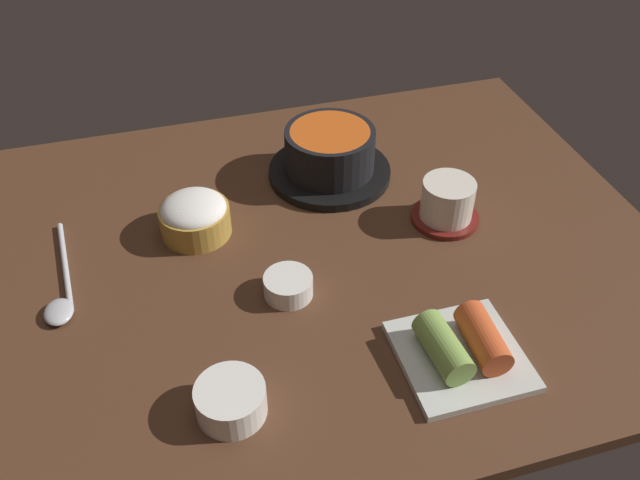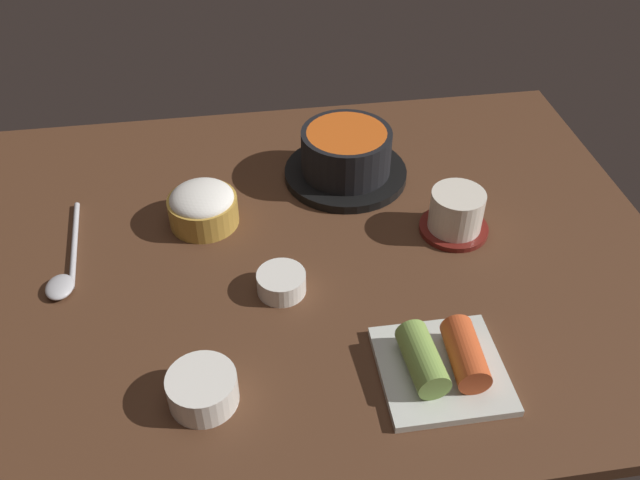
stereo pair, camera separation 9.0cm
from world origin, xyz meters
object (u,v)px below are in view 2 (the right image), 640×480
rice_bowl (203,206)px  side_bowl_near (202,388)px  stone_pot (346,156)px  banchan_cup_center (281,282)px  spoon (65,271)px  kimchi_plate (443,362)px  tea_cup_with_saucer (456,213)px

rice_bowl → side_bowl_near: bearing=-91.3°
stone_pot → banchan_cup_center: 26.84cm
rice_bowl → spoon: rice_bowl is taller
kimchi_plate → side_bowl_near: size_ratio=1.83×
stone_pot → side_bowl_near: (-22.86, -39.16, -1.78)cm
tea_cup_with_saucer → kimchi_plate: size_ratio=0.69×
rice_bowl → banchan_cup_center: 18.32cm
banchan_cup_center → side_bowl_near: side_bowl_near is taller
banchan_cup_center → kimchi_plate: kimchi_plate is taller
tea_cup_with_saucer → banchan_cup_center: size_ratio=1.55×
spoon → rice_bowl: bearing=24.1°
tea_cup_with_saucer → banchan_cup_center: bearing=-161.9°
banchan_cup_center → side_bowl_near: 18.65cm
tea_cup_with_saucer → spoon: bearing=-178.9°
kimchi_plate → side_bowl_near: 26.85cm
stone_pot → tea_cup_with_saucer: (12.89, -15.25, -0.65)cm
rice_bowl → kimchi_plate: rice_bowl is taller
stone_pot → rice_bowl: bearing=-160.1°
side_bowl_near → spoon: size_ratio=0.38×
tea_cup_with_saucer → side_bowl_near: tea_cup_with_saucer is taller
banchan_cup_center → spoon: bearing=165.4°
rice_bowl → spoon: size_ratio=0.49×
rice_bowl → side_bowl_near: size_ratio=1.28×
tea_cup_with_saucer → spoon: (-53.52, -1.02, -2.57)cm
side_bowl_near → spoon: 29.01cm
tea_cup_with_saucer → rice_bowl: bearing=168.3°
stone_pot → banchan_cup_center: (-12.62, -23.59, -2.26)cm
banchan_cup_center → side_bowl_near: size_ratio=0.82×
stone_pot → kimchi_plate: size_ratio=1.35×
side_bowl_near → spoon: side_bowl_near is taller
rice_bowl → tea_cup_with_saucer: 35.78cm
rice_bowl → kimchi_plate: (26.13, -31.44, -1.16)cm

